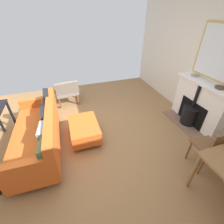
{
  "coord_description": "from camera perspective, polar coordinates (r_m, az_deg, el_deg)",
  "views": [
    {
      "loc": [
        0.41,
        2.5,
        2.32
      ],
      "look_at": [
        -0.4,
        0.08,
        0.59
      ],
      "focal_mm": 24.53,
      "sensor_mm": 36.0,
      "label": 1
    }
  ],
  "objects": [
    {
      "name": "ground_plane",
      "position": [
        3.43,
        -6.79,
        -8.67
      ],
      "size": [
        5.13,
        5.49,
        0.01
      ],
      "primitive_type": "cube",
      "color": "olive"
    },
    {
      "name": "wall_left",
      "position": [
        4.0,
        31.81,
        15.36
      ],
      "size": [
        0.12,
        5.49,
        2.7
      ],
      "primitive_type": "cube",
      "color": "beige",
      "rests_on": "ground"
    },
    {
      "name": "fireplace",
      "position": [
        3.98,
        28.95,
        1.84
      ],
      "size": [
        0.55,
        1.36,
        1.05
      ],
      "color": "brown",
      "rests_on": "ground"
    },
    {
      "name": "mirror_over_mantel",
      "position": [
        3.69,
        35.5,
        17.41
      ],
      "size": [
        0.04,
        1.06,
        1.03
      ],
      "color": "tan"
    },
    {
      "name": "mantel_bowl_near",
      "position": [
        3.99,
        28.17,
        11.96
      ],
      "size": [
        0.14,
        0.14,
        0.04
      ],
      "color": "#9E9384",
      "rests_on": "fireplace"
    },
    {
      "name": "mantel_bowl_far",
      "position": [
        3.6,
        35.22,
        7.51
      ],
      "size": [
        0.17,
        0.17,
        0.04
      ],
      "color": "#47382D",
      "rests_on": "fireplace"
    },
    {
      "name": "sofa",
      "position": [
        3.21,
        -25.28,
        -7.02
      ],
      "size": [
        0.81,
        1.92,
        0.86
      ],
      "color": "#B2B2B7",
      "rests_on": "ground"
    },
    {
      "name": "ottoman",
      "position": [
        3.26,
        -10.32,
        -6.25
      ],
      "size": [
        0.58,
        0.83,
        0.37
      ],
      "color": "#B2B2B7",
      "rests_on": "ground"
    },
    {
      "name": "armchair_accent",
      "position": [
        4.48,
        -16.52,
        7.59
      ],
      "size": [
        0.73,
        0.65,
        0.74
      ],
      "color": "brown",
      "rests_on": "ground"
    },
    {
      "name": "dining_chair_near_fireplace",
      "position": [
        2.93,
        33.41,
        -10.82
      ],
      "size": [
        0.43,
        0.43,
        0.86
      ],
      "color": "brown",
      "rests_on": "ground"
    }
  ]
}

